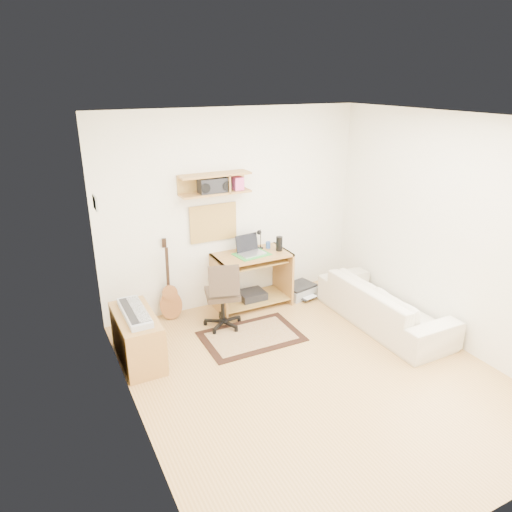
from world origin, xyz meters
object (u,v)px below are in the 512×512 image
task_chair (222,294)px  cabinet (137,338)px  printer (299,290)px  sofa (385,297)px  desk (252,280)px

task_chair → cabinet: (-1.13, -0.26, -0.17)m
printer → sofa: 1.31m
cabinet → printer: size_ratio=2.08×
task_chair → printer: (1.32, 0.32, -0.36)m
desk → sofa: 1.74m
task_chair → sofa: 2.02m
desk → sofa: bearing=-44.0°
sofa → cabinet: bearing=78.7°
task_chair → printer: bearing=28.3°
desk → cabinet: desk is taller
printer → sofa: bearing=-78.2°
desk → cabinet: size_ratio=1.11×
cabinet → sofa: sofa is taller
task_chair → cabinet: 1.17m
task_chair → cabinet: bearing=-152.2°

